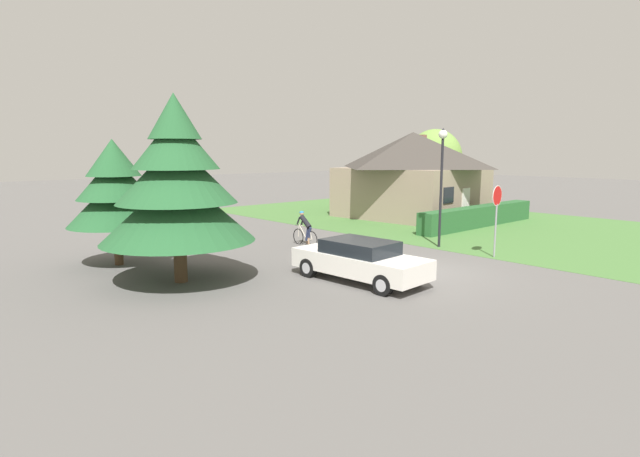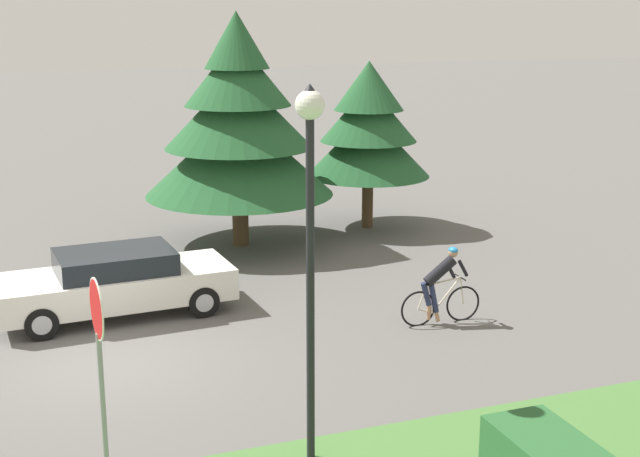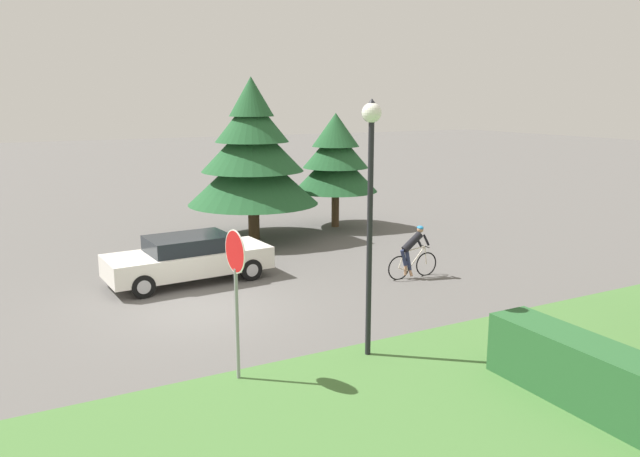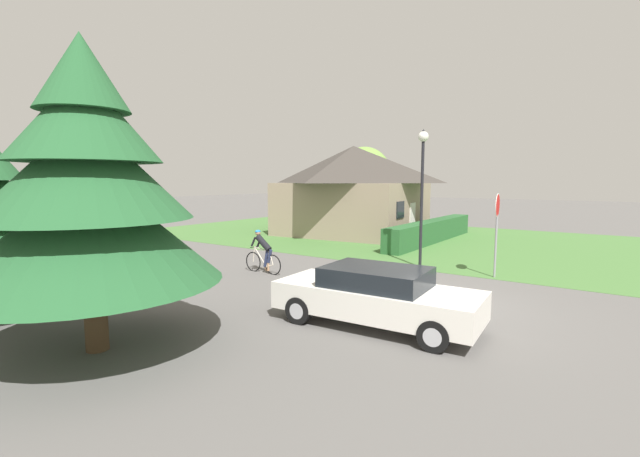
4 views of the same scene
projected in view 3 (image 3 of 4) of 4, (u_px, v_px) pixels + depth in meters
The scene contains 7 objects.
ground_plane at pixel (199, 309), 15.52m from camera, with size 140.00×140.00×0.00m, color #5B5956.
sedan_left_lane at pixel (189, 258), 17.71m from camera, with size 2.04×4.68×1.34m.
cyclist at pixel (413, 253), 18.11m from camera, with size 0.44×1.70×1.54m.
stop_sign at pixel (236, 273), 11.24m from camera, with size 0.80×0.08×2.84m.
street_lamp at pixel (371, 175), 11.99m from camera, with size 0.38×0.38×5.13m.
conifer_tall_near at pixel (252, 156), 22.70m from camera, with size 4.79×4.79×5.92m.
conifer_tall_far at pixel (336, 158), 25.01m from camera, with size 3.39×3.39×4.60m.
Camera 3 is at (14.47, -4.31, 5.11)m, focal length 35.00 mm.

